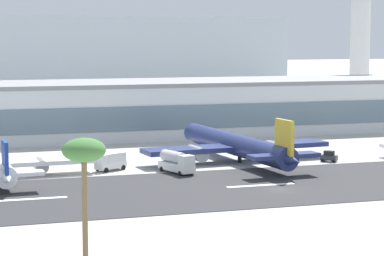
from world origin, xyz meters
TOP-DOWN VIEW (x-y plane):
  - ground_plane at (0.00, 0.00)m, footprint 1400.00×1400.00m
  - runway_strip at (0.00, 4.27)m, footprint 800.00×33.44m
  - runway_centreline_dash_3 at (-39.82, 4.27)m, footprint 12.00×1.20m
  - runway_centreline_dash_4 at (-1.58, 4.27)m, footprint 12.00×1.20m
  - terminal_building at (3.21, 77.25)m, footprint 155.88×28.95m
  - control_tower at (76.14, 110.81)m, footprint 13.75×13.75m
  - distant_hotel_block at (-1.43, 173.39)m, footprint 147.89×29.87m
  - airliner_gold_tail_gate_1 at (3.85, 28.79)m, footprint 39.06×48.70m
  - service_fuel_truck_0 at (-11.50, 20.33)m, footprint 5.07×8.89m
  - service_baggage_tug_1 at (21.16, 24.14)m, footprint 3.37×3.42m
  - service_box_truck_2 at (-22.36, 26.81)m, footprint 6.41×5.02m
  - palm_tree_0 at (-37.09, -31.35)m, footprint 4.82×4.82m

SIDE VIEW (x-z plane):
  - ground_plane at x=0.00m, z-range 0.00..0.00m
  - runway_strip at x=0.00m, z-range 0.00..0.08m
  - runway_centreline_dash_3 at x=-39.82m, z-range 0.08..0.09m
  - runway_centreline_dash_4 at x=-1.58m, z-range 0.08..0.09m
  - service_baggage_tug_1 at x=21.16m, z-range -0.05..2.15m
  - service_box_truck_2 at x=-22.36m, z-range 0.16..3.41m
  - service_fuel_truck_0 at x=-11.50m, z-range 0.05..4.00m
  - airliner_gold_tail_gate_1 at x=3.85m, z-range -1.84..8.33m
  - terminal_building at x=3.21m, z-range 0.00..13.69m
  - palm_tree_0 at x=-37.09m, z-range 5.07..18.73m
  - distant_hotel_block at x=-1.43m, z-range 0.00..32.01m
  - control_tower at x=76.14m, z-range 5.73..52.17m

